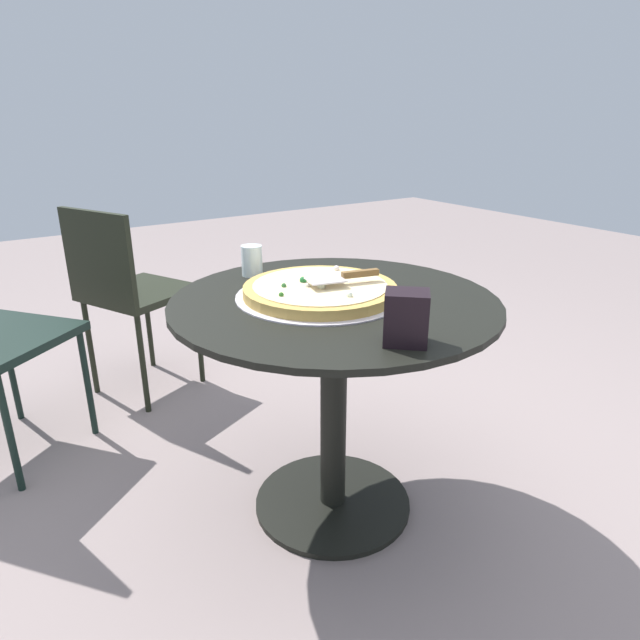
# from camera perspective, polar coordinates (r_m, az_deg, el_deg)

# --- Properties ---
(ground_plane) EXTENTS (10.00, 10.00, 0.00)m
(ground_plane) POSITION_cam_1_polar(r_m,az_deg,el_deg) (1.89, 1.30, -18.38)
(ground_plane) COLOR gray
(patio_table) EXTENTS (0.92, 0.92, 0.70)m
(patio_table) POSITION_cam_1_polar(r_m,az_deg,el_deg) (1.62, 1.44, -4.31)
(patio_table) COLOR black
(patio_table) RESTS_ON ground
(pizza_on_tray) EXTENTS (0.48, 0.48, 0.05)m
(pizza_on_tray) POSITION_cam_1_polar(r_m,az_deg,el_deg) (1.56, 0.00, 3.05)
(pizza_on_tray) COLOR silver
(pizza_on_tray) RESTS_ON patio_table
(pizza_server) EXTENTS (0.22, 0.10, 0.02)m
(pizza_server) POSITION_cam_1_polar(r_m,az_deg,el_deg) (1.55, 2.48, 4.52)
(pizza_server) COLOR silver
(pizza_server) RESTS_ON pizza_on_tray
(drinking_cup) EXTENTS (0.07, 0.07, 0.10)m
(drinking_cup) POSITION_cam_1_polar(r_m,az_deg,el_deg) (1.77, -7.03, 6.10)
(drinking_cup) COLOR silver
(drinking_cup) RESTS_ON patio_table
(napkin_dispenser) EXTENTS (0.13, 0.12, 0.12)m
(napkin_dispenser) POSITION_cam_1_polar(r_m,az_deg,el_deg) (1.24, 8.87, 0.24)
(napkin_dispenser) COLOR black
(napkin_dispenser) RESTS_ON patio_table
(patio_chair_near) EXTENTS (0.52, 0.52, 0.83)m
(patio_chair_near) POSITION_cam_1_polar(r_m,az_deg,el_deg) (2.47, -19.38, 3.34)
(patio_chair_near) COLOR black
(patio_chair_near) RESTS_ON ground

